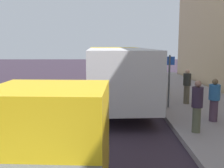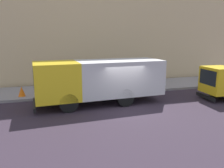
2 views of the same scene
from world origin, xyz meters
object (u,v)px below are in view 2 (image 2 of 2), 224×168
object	(u,v)px
pedestrian_third	(146,78)
street_sign_post	(105,74)
large_utility_truck	(100,79)
pedestrian_standing	(127,77)
pedestrian_walking	(93,79)
traffic_cone_orange	(22,91)

from	to	relation	value
pedestrian_third	street_sign_post	size ratio (longest dim) A/B	0.72
large_utility_truck	pedestrian_standing	world-z (taller)	large_utility_truck
pedestrian_walking	pedestrian_standing	world-z (taller)	pedestrian_walking
large_utility_truck	traffic_cone_orange	xyz separation A→B (m)	(2.66, 4.91, -1.09)
pedestrian_standing	pedestrian_third	bearing A→B (deg)	174.93
large_utility_truck	pedestrian_third	world-z (taller)	large_utility_truck
pedestrian_standing	traffic_cone_orange	size ratio (longest dim) A/B	2.23
pedestrian_walking	traffic_cone_orange	world-z (taller)	pedestrian_walking
pedestrian_standing	pedestrian_third	xyz separation A→B (m)	(-1.02, -1.23, 0.07)
pedestrian_walking	pedestrian_third	distance (m)	4.20
street_sign_post	pedestrian_third	bearing A→B (deg)	-87.51
pedestrian_third	large_utility_truck	bearing A→B (deg)	-131.31
traffic_cone_orange	street_sign_post	world-z (taller)	street_sign_post
large_utility_truck	pedestrian_third	distance (m)	4.99
large_utility_truck	street_sign_post	distance (m)	2.43
pedestrian_standing	street_sign_post	xyz separation A→B (m)	(-1.16, 2.18, 0.57)
pedestrian_third	street_sign_post	distance (m)	3.44
traffic_cone_orange	pedestrian_walking	bearing A→B (deg)	-83.48
pedestrian_standing	traffic_cone_orange	bearing A→B (deg)	39.93
pedestrian_walking	pedestrian_third	xyz separation A→B (m)	(-0.85, -4.12, 0.02)
large_utility_truck	traffic_cone_orange	bearing A→B (deg)	58.83
pedestrian_third	traffic_cone_orange	world-z (taller)	pedestrian_third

